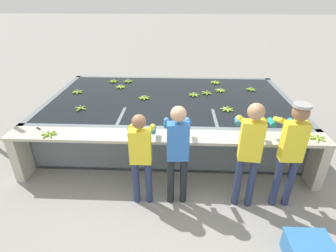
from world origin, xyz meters
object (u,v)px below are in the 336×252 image
object	(u,v)px
banana_bunch_floating_4	(194,95)
banana_bunch_ledge_0	(317,138)
worker_2	(250,147)
banana_bunch_floating_1	(207,93)
banana_bunch_floating_0	(81,108)
banana_bunch_floating_7	(220,90)
worker_0	(141,152)
banana_bunch_floating_5	(216,83)
banana_bunch_floating_3	(251,89)
worker_3	(291,146)
worker_1	(178,147)
banana_bunch_floating_9	(227,109)
banana_bunch_floating_11	(121,87)
banana_bunch_floating_10	(113,81)
knife_1	(41,130)
banana_bunch_ledge_1	(49,134)
banana_bunch_floating_6	(144,98)
knife_0	(298,138)
crate	(307,249)
banana_bunch_floating_8	(128,81)
banana_bunch_floating_2	(78,92)

from	to	relation	value
banana_bunch_floating_4	banana_bunch_ledge_0	size ratio (longest dim) A/B	1.00
worker_2	banana_bunch_floating_1	distance (m)	2.62
banana_bunch_floating_0	banana_bunch_floating_4	bearing A→B (deg)	20.79
banana_bunch_floating_0	banana_bunch_floating_7	xyz separation A→B (m)	(3.00, 1.23, -0.00)
worker_0	banana_bunch_floating_5	xyz separation A→B (m)	(1.51, 3.39, 0.02)
banana_bunch_floating_1	banana_bunch_floating_5	distance (m)	0.86
worker_2	banana_bunch_floating_3	size ratio (longest dim) A/B	6.23
worker_2	worker_3	distance (m)	0.60
banana_bunch_floating_3	banana_bunch_floating_7	size ratio (longest dim) A/B	1.00
worker_1	banana_bunch_floating_9	size ratio (longest dim) A/B	5.99
banana_bunch_floating_3	banana_bunch_floating_11	xyz separation A→B (m)	(-3.22, 0.05, 0.00)
banana_bunch_floating_5	banana_bunch_floating_9	bearing A→B (deg)	-89.06
banana_bunch_floating_4	banana_bunch_floating_10	distance (m)	2.29
banana_bunch_floating_0	knife_1	world-z (taller)	banana_bunch_floating_0
banana_bunch_floating_10	banana_bunch_ledge_1	world-z (taller)	banana_bunch_ledge_1
banana_bunch_floating_6	worker_1	bearing A→B (deg)	-70.50
banana_bunch_floating_7	banana_bunch_floating_9	bearing A→B (deg)	-90.86
worker_1	knife_1	xyz separation A→B (m)	(-2.38, 0.60, -0.08)
knife_0	crate	size ratio (longest dim) A/B	0.51
worker_3	knife_0	xyz separation A→B (m)	(0.33, 0.49, -0.14)
banana_bunch_floating_5	knife_1	xyz separation A→B (m)	(-3.34, -2.77, -0.01)
banana_bunch_floating_8	knife_1	bearing A→B (deg)	-110.35
worker_1	banana_bunch_floating_3	bearing A→B (deg)	58.36
banana_bunch_floating_1	crate	xyz separation A→B (m)	(1.01, -3.56, -0.77)
worker_3	crate	world-z (taller)	worker_3
worker_0	banana_bunch_floating_11	size ratio (longest dim) A/B	5.53
banana_bunch_floating_10	knife_0	xyz separation A→B (m)	(3.71, -2.85, -0.01)
banana_bunch_floating_4	knife_1	world-z (taller)	banana_bunch_floating_4
banana_bunch_floating_3	knife_1	bearing A→B (deg)	-151.37
banana_bunch_ledge_0	knife_1	world-z (taller)	banana_bunch_ledge_0
knife_0	worker_2	bearing A→B (deg)	-150.65
banana_bunch_floating_4	worker_1	bearing A→B (deg)	-98.35
banana_bunch_floating_5	banana_bunch_floating_8	bearing A→B (deg)	-179.96
banana_bunch_floating_6	banana_bunch_ledge_0	size ratio (longest dim) A/B	1.00
worker_2	banana_bunch_floating_11	world-z (taller)	worker_2
worker_0	banana_bunch_floating_5	world-z (taller)	worker_0
worker_1	banana_bunch_floating_5	distance (m)	3.51
knife_1	worker_2	bearing A→B (deg)	-10.23
banana_bunch_floating_7	banana_bunch_floating_8	xyz separation A→B (m)	(-2.36, 0.61, 0.00)
crate	banana_bunch_floating_11	bearing A→B (deg)	128.69
banana_bunch_floating_10	crate	world-z (taller)	banana_bunch_floating_10
banana_bunch_floating_2	banana_bunch_ledge_0	size ratio (longest dim) A/B	1.00
worker_3	banana_bunch_floating_10	size ratio (longest dim) A/B	6.18
banana_bunch_floating_1	banana_bunch_floating_10	bearing A→B (deg)	161.86
banana_bunch_ledge_1	crate	xyz separation A→B (m)	(3.82, -1.42, -0.78)
banana_bunch_floating_6	knife_1	distance (m)	2.26
banana_bunch_floating_4	banana_bunch_floating_6	bearing A→B (deg)	-168.10
banana_bunch_floating_4	knife_1	distance (m)	3.29
banana_bunch_floating_5	banana_bunch_ledge_1	distance (m)	4.28
worker_2	banana_bunch_floating_11	xyz separation A→B (m)	(-2.50, 2.93, -0.12)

